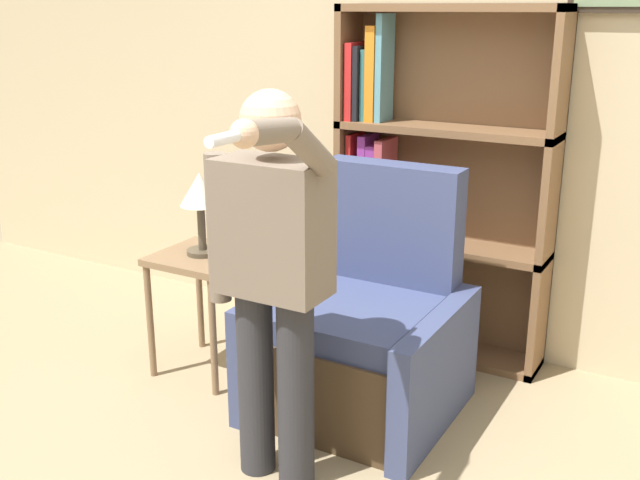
# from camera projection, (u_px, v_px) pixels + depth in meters

# --- Properties ---
(wall_back) EXTENTS (8.00, 0.11, 2.80)m
(wall_back) POSITION_uv_depth(u_px,v_px,m) (471.00, 102.00, 4.03)
(wall_back) COLOR beige
(wall_back) RESTS_ON ground_plane
(bookcase) EXTENTS (1.19, 0.28, 1.91)m
(bookcase) POSITION_uv_depth(u_px,v_px,m) (419.00, 191.00, 4.14)
(bookcase) COLOR brown
(bookcase) RESTS_ON ground_plane
(armchair) EXTENTS (0.90, 0.88, 1.17)m
(armchair) POSITION_uv_depth(u_px,v_px,m) (365.00, 337.00, 3.64)
(armchair) COLOR #4C3823
(armchair) RESTS_ON ground_plane
(person_standing) EXTENTS (0.58, 0.78, 1.62)m
(person_standing) POSITION_uv_depth(u_px,v_px,m) (271.00, 269.00, 2.89)
(person_standing) COLOR #2D2D33
(person_standing) RESTS_ON ground_plane
(side_table) EXTENTS (0.47, 0.47, 0.66)m
(side_table) POSITION_uv_depth(u_px,v_px,m) (204.00, 274.00, 3.94)
(side_table) COLOR #846647
(side_table) RESTS_ON ground_plane
(table_lamp) EXTENTS (0.21, 0.21, 0.43)m
(table_lamp) POSITION_uv_depth(u_px,v_px,m) (200.00, 196.00, 3.81)
(table_lamp) COLOR #4C4233
(table_lamp) RESTS_ON side_table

